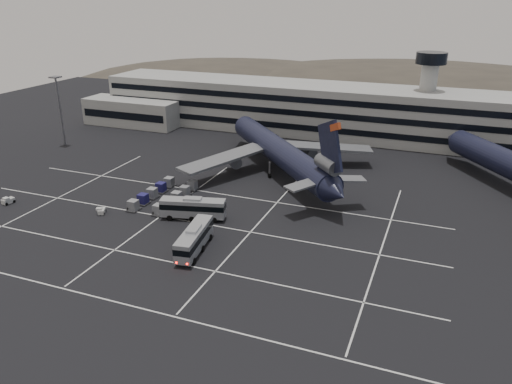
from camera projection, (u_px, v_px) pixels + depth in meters
ground at (178, 230)px, 86.85m from camera, size 260.00×260.00×0.00m
lane_markings at (185, 230)px, 87.15m from camera, size 90.00×55.62×0.01m
terminal at (289, 108)px, 146.70m from camera, size 125.00×26.00×24.00m
hills at (396, 109)px, 232.07m from camera, size 352.00×180.00×44.00m
lightpole_left at (59, 101)px, 131.28m from camera, size 2.40×2.40×18.28m
trijet_main at (281, 152)px, 111.77m from camera, size 42.81×46.47×18.08m
bus_near at (194, 238)px, 79.26m from camera, size 4.46×12.00×4.14m
bus_far at (193, 207)px, 90.48m from camera, size 12.13×5.62×4.18m
tug_a at (8, 201)px, 97.60m from camera, size 1.69×2.43×1.44m
tug_b at (102, 211)px, 93.19m from camera, size 1.93×2.31×1.29m
uld_cluster at (164, 195)px, 99.27m from camera, size 7.77×15.84×2.06m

